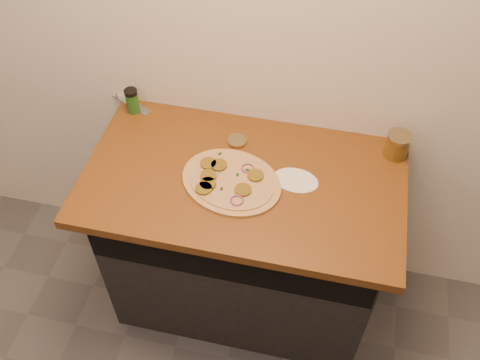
% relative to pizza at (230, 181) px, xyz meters
% --- Properties ---
extents(cabinet, '(1.10, 0.60, 0.86)m').
position_rel_pizza_xyz_m(cabinet, '(0.04, 0.07, -0.48)').
color(cabinet, black).
rests_on(cabinet, ground).
extents(countertop, '(1.20, 0.70, 0.04)m').
position_rel_pizza_xyz_m(countertop, '(0.04, 0.04, -0.03)').
color(countertop, brown).
rests_on(countertop, cabinet).
extents(pizza, '(0.48, 0.48, 0.03)m').
position_rel_pizza_xyz_m(pizza, '(0.00, 0.00, 0.00)').
color(pizza, tan).
rests_on(pizza, countertop).
extents(chefs_knife, '(0.28, 0.16, 0.02)m').
position_rel_pizza_xyz_m(chefs_knife, '(-0.57, 0.37, -0.00)').
color(chefs_knife, '#B7BAC1').
rests_on(chefs_knife, countertop).
extents(mason_jar_lid, '(0.10, 0.10, 0.02)m').
position_rel_pizza_xyz_m(mason_jar_lid, '(-0.02, 0.21, -0.00)').
color(mason_jar_lid, tan).
rests_on(mason_jar_lid, countertop).
extents(salsa_jar, '(0.09, 0.09, 0.10)m').
position_rel_pizza_xyz_m(salsa_jar, '(0.59, 0.28, 0.04)').
color(salsa_jar, '#98260F').
rests_on(salsa_jar, countertop).
extents(spice_shaker, '(0.05, 0.05, 0.11)m').
position_rel_pizza_xyz_m(spice_shaker, '(-0.48, 0.30, 0.05)').
color(spice_shaker, '#215A1C').
rests_on(spice_shaker, countertop).
extents(flour_spill, '(0.19, 0.19, 0.00)m').
position_rel_pizza_xyz_m(flour_spill, '(0.23, 0.06, -0.01)').
color(flour_spill, white).
rests_on(flour_spill, countertop).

